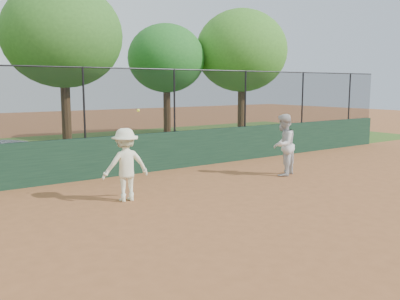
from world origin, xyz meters
TOP-DOWN VIEW (x-y plane):
  - ground at (0.00, 0.00)m, footprint 80.00×80.00m
  - back_wall at (0.00, 6.00)m, footprint 26.00×0.20m
  - grass_strip at (0.00, 12.00)m, footprint 36.00×12.00m
  - player_second at (4.53, 3.16)m, footprint 1.11×1.01m
  - player_main at (-0.62, 3.20)m, footprint 1.17×0.76m
  - fence_assembly at (-0.03, 6.00)m, footprint 26.00×0.06m
  - tree_2 at (0.68, 11.01)m, footprint 4.58×4.17m
  - tree_3 at (6.26, 12.66)m, footprint 3.81×3.46m
  - tree_4 at (10.16, 11.64)m, footprint 4.86×4.42m

SIDE VIEW (x-z plane):
  - ground at x=0.00m, z-range 0.00..0.00m
  - grass_strip at x=0.00m, z-range 0.00..0.01m
  - back_wall at x=0.00m, z-range 0.00..1.20m
  - player_main at x=-0.62m, z-range -0.22..1.93m
  - player_second at x=4.53m, z-range 0.00..1.84m
  - fence_assembly at x=-0.03m, z-range 1.24..3.24m
  - tree_3 at x=6.26m, z-range 1.14..6.75m
  - tree_4 at x=10.16m, z-range 1.16..7.69m
  - tree_2 at x=0.68m, z-range 1.27..7.81m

